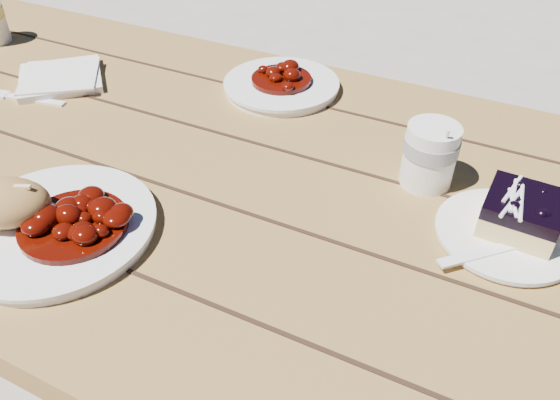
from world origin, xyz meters
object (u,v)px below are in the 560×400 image
at_px(picnic_table, 212,237).
at_px(bread_roll, 5,203).
at_px(main_plate, 56,228).
at_px(blueberry_cake, 522,213).
at_px(second_plate, 281,86).
at_px(dessert_plate, 506,235).
at_px(coffee_cup, 430,155).

relative_size(picnic_table, bread_roll, 16.97).
xyz_separation_m(main_plate, blueberry_cake, (0.54, 0.27, 0.03)).
bearing_deg(second_plate, main_plate, -100.30).
distance_m(picnic_table, blueberry_cake, 0.50).
xyz_separation_m(blueberry_cake, second_plate, (-0.45, 0.22, -0.03)).
relative_size(bread_roll, blueberry_cake, 1.23).
bearing_deg(picnic_table, main_plate, -110.42).
height_order(picnic_table, bread_roll, bread_roll).
height_order(dessert_plate, second_plate, second_plate).
relative_size(blueberry_cake, second_plate, 0.45).
xyz_separation_m(picnic_table, main_plate, (-0.08, -0.23, 0.17)).
relative_size(dessert_plate, second_plate, 0.83).
distance_m(bread_roll, dessert_plate, 0.65).
bearing_deg(second_plate, blueberry_cake, -26.07).
xyz_separation_m(picnic_table, bread_roll, (-0.14, -0.25, 0.21)).
height_order(bread_roll, coffee_cup, coffee_cup).
xyz_separation_m(main_plate, coffee_cup, (0.41, 0.33, 0.04)).
distance_m(dessert_plate, blueberry_cake, 0.04).
bearing_deg(picnic_table, second_plate, 88.91).
height_order(bread_roll, blueberry_cake, bread_roll).
relative_size(picnic_table, blueberry_cake, 20.81).
bearing_deg(blueberry_cake, picnic_table, -171.98).
bearing_deg(blueberry_cake, dessert_plate, -120.96).
distance_m(dessert_plate, coffee_cup, 0.15).
distance_m(picnic_table, bread_roll, 0.35).
relative_size(dessert_plate, coffee_cup, 1.86).
bearing_deg(dessert_plate, picnic_table, -176.49).
distance_m(picnic_table, main_plate, 0.29).
distance_m(bread_roll, blueberry_cake, 0.66).
bearing_deg(second_plate, coffee_cup, -27.34).
xyz_separation_m(picnic_table, coffee_cup, (0.32, 0.10, 0.21)).
bearing_deg(second_plate, bread_roll, -105.76).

